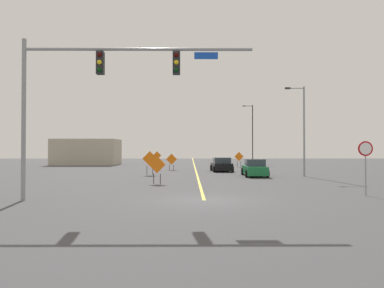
% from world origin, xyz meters
% --- Properties ---
extents(ground, '(144.08, 144.08, 0.00)m').
position_xyz_m(ground, '(0.00, 0.00, 0.00)').
color(ground, '#444447').
extents(road_centre_stripe, '(0.16, 80.05, 0.01)m').
position_xyz_m(road_centre_stripe, '(0.00, 40.02, 0.00)').
color(road_centre_stripe, yellow).
rests_on(road_centre_stripe, ground).
extents(traffic_signal_assembly, '(10.68, 0.44, 7.47)m').
position_xyz_m(traffic_signal_assembly, '(-4.96, -0.01, 5.56)').
color(traffic_signal_assembly, gray).
rests_on(traffic_signal_assembly, ground).
extents(stop_sign, '(0.76, 0.07, 2.77)m').
position_xyz_m(stop_sign, '(8.27, 1.51, 1.95)').
color(stop_sign, gray).
rests_on(stop_sign, ground).
extents(street_lamp_far_right, '(1.78, 0.24, 9.91)m').
position_xyz_m(street_lamp_far_right, '(9.94, 42.52, 5.38)').
color(street_lamp_far_right, black).
rests_on(street_lamp_far_right, ground).
extents(street_lamp_near_right, '(1.72, 0.24, 7.81)m').
position_xyz_m(street_lamp_near_right, '(9.13, 13.77, 4.31)').
color(street_lamp_near_right, gray).
rests_on(street_lamp_near_right, ground).
extents(construction_sign_right_shoulder, '(1.22, 0.09, 2.02)m').
position_xyz_m(construction_sign_right_shoulder, '(5.80, 29.15, 1.30)').
color(construction_sign_right_shoulder, orange).
rests_on(construction_sign_right_shoulder, ground).
extents(construction_sign_median_far, '(1.26, 0.32, 2.07)m').
position_xyz_m(construction_sign_median_far, '(-5.59, 35.63, 1.32)').
color(construction_sign_median_far, orange).
rests_on(construction_sign_median_far, ground).
extents(construction_sign_left_lane, '(1.27, 0.11, 1.86)m').
position_xyz_m(construction_sign_left_lane, '(-2.77, 23.57, 1.15)').
color(construction_sign_left_lane, orange).
rests_on(construction_sign_left_lane, ground).
extents(construction_sign_median_near, '(1.37, 0.22, 2.19)m').
position_xyz_m(construction_sign_median_near, '(-4.34, 15.72, 1.40)').
color(construction_sign_median_near, orange).
rests_on(construction_sign_median_near, ground).
extents(construction_sign_right_lane, '(1.20, 0.16, 1.91)m').
position_xyz_m(construction_sign_right_lane, '(-2.93, 7.86, 1.20)').
color(construction_sign_right_lane, orange).
rests_on(construction_sign_right_lane, ground).
extents(car_green_passing, '(2.11, 4.43, 1.51)m').
position_xyz_m(car_green_passing, '(5.02, 14.21, 0.69)').
color(car_green_passing, '#196B38').
rests_on(car_green_passing, ground).
extents(car_black_near, '(2.27, 3.92, 1.49)m').
position_xyz_m(car_black_near, '(2.72, 20.72, 0.68)').
color(car_black_near, black).
rests_on(car_black_near, ground).
extents(roadside_building_west, '(9.54, 6.01, 3.91)m').
position_xyz_m(roadside_building_west, '(-16.56, 37.15, 1.95)').
color(roadside_building_west, '#B2A893').
rests_on(roadside_building_west, ground).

